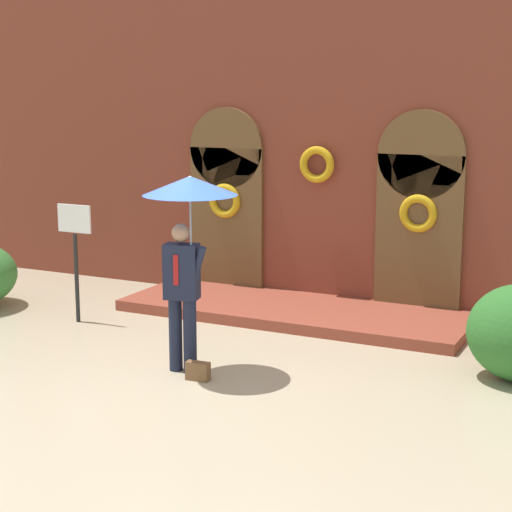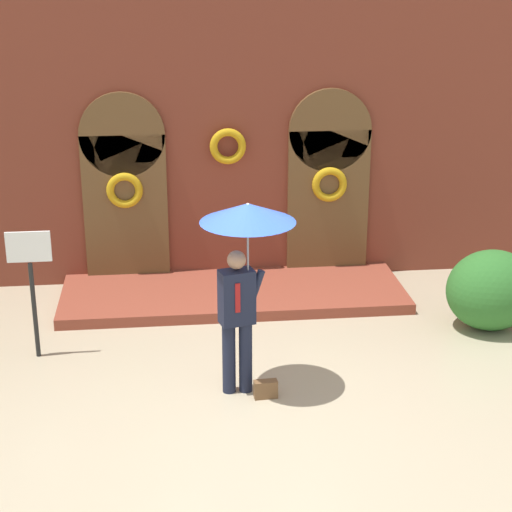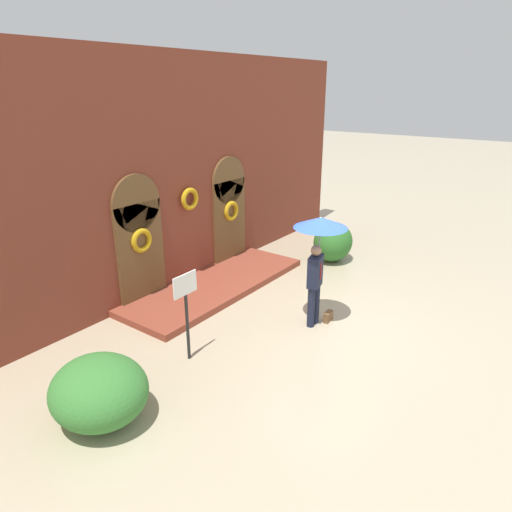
% 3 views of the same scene
% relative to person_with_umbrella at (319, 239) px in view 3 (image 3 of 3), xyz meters
% --- Properties ---
extents(ground_plane, '(80.00, 80.00, 0.00)m').
position_rel_person_with_umbrella_xyz_m(ground_plane, '(0.10, -0.16, -1.91)').
color(ground_plane, tan).
extents(building_facade, '(14.00, 2.30, 5.60)m').
position_rel_person_with_umbrella_xyz_m(building_facade, '(0.10, 3.99, 0.76)').
color(building_facade, brown).
rests_on(building_facade, ground).
extents(person_with_umbrella, '(1.10, 1.10, 2.36)m').
position_rel_person_with_umbrella_xyz_m(person_with_umbrella, '(0.00, 0.00, 0.00)').
color(person_with_umbrella, '#191E33').
rests_on(person_with_umbrella, ground).
extents(handbag, '(0.29, 0.14, 0.22)m').
position_rel_person_with_umbrella_xyz_m(handbag, '(0.22, -0.20, -1.80)').
color(handbag, brown).
rests_on(handbag, ground).
extents(sign_post, '(0.56, 0.06, 1.72)m').
position_rel_person_with_umbrella_xyz_m(sign_post, '(-2.62, 1.23, -0.75)').
color(sign_post, black).
rests_on(sign_post, ground).
extents(shrub_left, '(1.42, 1.53, 1.03)m').
position_rel_person_with_umbrella_xyz_m(shrub_left, '(-4.62, 1.13, -1.40)').
color(shrub_left, '#387A33').
rests_on(shrub_left, ground).
extents(shrub_right, '(1.27, 1.08, 1.14)m').
position_rel_person_with_umbrella_xyz_m(shrub_right, '(3.59, 1.44, -1.34)').
color(shrub_right, '#2D6B28').
rests_on(shrub_right, ground).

